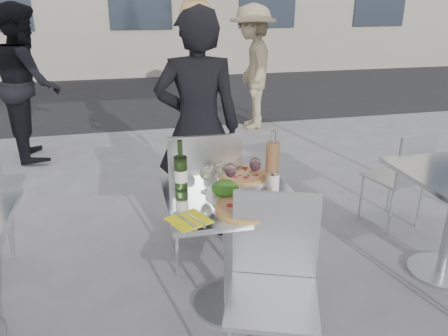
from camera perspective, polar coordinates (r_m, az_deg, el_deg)
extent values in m
plane|color=slate|center=(2.82, 0.72, -17.41)|extent=(80.00, 80.00, 0.00)
cube|color=black|center=(8.83, -9.47, 9.47)|extent=(24.00, 5.00, 0.00)
cylinder|color=#B7BABF|center=(2.82, 0.72, -17.22)|extent=(0.44, 0.44, 0.02)
cylinder|color=#B7BABF|center=(2.61, 0.76, -11.06)|extent=(0.07, 0.07, 0.72)
cube|color=silver|center=(2.43, 0.80, -3.77)|extent=(0.72, 0.72, 0.03)
cylinder|color=#B7BABF|center=(3.43, 26.45, -11.96)|extent=(0.44, 0.44, 0.02)
cylinder|color=silver|center=(3.32, 0.01, -6.01)|extent=(0.03, 0.03, 0.49)
cylinder|color=silver|center=(3.28, -6.73, -6.53)|extent=(0.03, 0.03, 0.49)
cylinder|color=silver|center=(2.99, 1.37, -9.38)|extent=(0.03, 0.03, 0.49)
cylinder|color=silver|center=(2.94, -6.18, -10.02)|extent=(0.03, 0.03, 0.49)
cube|color=silver|center=(3.01, -2.97, -3.68)|extent=(0.47, 0.47, 0.03)
cube|color=silver|center=(2.70, -2.44, -0.69)|extent=(0.45, 0.05, 0.49)
cylinder|color=silver|center=(2.41, 1.75, -18.47)|extent=(0.02, 0.02, 0.45)
cylinder|color=silver|center=(2.41, 10.71, -18.89)|extent=(0.02, 0.02, 0.45)
cube|color=silver|center=(2.12, 6.34, -16.99)|extent=(0.54, 0.54, 0.02)
cube|color=silver|center=(2.16, 6.75, -8.58)|extent=(0.40, 0.17, 0.45)
cylinder|color=silver|center=(3.49, -26.27, -7.70)|extent=(0.02, 0.02, 0.41)
cylinder|color=silver|center=(4.08, 20.78, -2.74)|extent=(0.02, 0.02, 0.40)
cylinder|color=silver|center=(3.86, 17.46, -3.66)|extent=(0.02, 0.02, 0.40)
cylinder|color=silver|center=(3.89, 24.18, -4.42)|extent=(0.02, 0.02, 0.40)
cylinder|color=silver|center=(3.66, 20.88, -5.51)|extent=(0.02, 0.02, 0.40)
cube|color=silver|center=(3.79, 21.24, -1.16)|extent=(0.45, 0.45, 0.02)
cube|color=silver|center=(3.60, 23.84, 0.99)|extent=(0.37, 0.11, 0.40)
imported|color=black|center=(3.26, -3.41, 5.24)|extent=(0.70, 0.52, 1.73)
imported|color=black|center=(5.51, -24.28, 10.10)|extent=(0.84, 0.98, 1.74)
imported|color=#9B8764|center=(6.29, 3.71, 12.93)|extent=(0.81, 1.20, 1.71)
cylinder|color=#BA8748|center=(2.27, 3.22, -5.13)|extent=(0.35, 0.35, 0.02)
cylinder|color=beige|center=(2.26, 3.22, -4.91)|extent=(0.31, 0.31, 0.00)
cylinder|color=white|center=(2.65, 2.45, -1.17)|extent=(0.33, 0.33, 0.01)
cylinder|color=#BA8748|center=(2.64, 2.46, -0.87)|extent=(0.29, 0.29, 0.02)
cylinder|color=beige|center=(2.64, 2.46, -0.66)|extent=(0.26, 0.26, 0.00)
cylinder|color=white|center=(2.41, 0.14, -3.51)|extent=(0.22, 0.22, 0.01)
ellipsoid|color=#1B6B1A|center=(2.39, 0.14, -2.66)|extent=(0.15, 0.15, 0.08)
sphere|color=#B21914|center=(2.41, 0.96, -2.17)|extent=(0.03, 0.03, 0.03)
cylinder|color=#2B481B|center=(2.45, -5.65, -0.76)|extent=(0.07, 0.07, 0.20)
cone|color=#2B481B|center=(2.42, -5.73, 1.44)|extent=(0.07, 0.07, 0.03)
cylinder|color=#2B481B|center=(2.40, -5.77, 2.45)|extent=(0.03, 0.03, 0.10)
cylinder|color=silver|center=(2.45, -5.64, -0.97)|extent=(0.07, 0.08, 0.07)
cylinder|color=tan|center=(2.64, 6.35, 1.10)|extent=(0.08, 0.08, 0.22)
cylinder|color=white|center=(2.60, 6.47, 4.00)|extent=(0.03, 0.03, 0.08)
cylinder|color=white|center=(2.49, 6.49, -1.80)|extent=(0.06, 0.06, 0.09)
cylinder|color=silver|center=(2.47, 6.54, -0.67)|extent=(0.06, 0.06, 0.02)
cylinder|color=white|center=(2.46, -2.37, -3.10)|extent=(0.06, 0.06, 0.00)
cylinder|color=white|center=(2.44, -2.38, -2.18)|extent=(0.01, 0.01, 0.09)
ellipsoid|color=white|center=(2.41, -2.41, -0.65)|extent=(0.07, 0.07, 0.08)
ellipsoid|color=beige|center=(2.42, -2.40, -0.87)|extent=(0.05, 0.05, 0.05)
cylinder|color=white|center=(2.54, -0.38, -2.25)|extent=(0.06, 0.06, 0.00)
cylinder|color=white|center=(2.52, -0.39, -1.36)|extent=(0.01, 0.01, 0.09)
ellipsoid|color=white|center=(2.49, -0.39, 0.13)|extent=(0.07, 0.07, 0.08)
ellipsoid|color=beige|center=(2.50, -0.39, -0.09)|extent=(0.05, 0.05, 0.05)
cylinder|color=white|center=(2.49, 0.83, -2.70)|extent=(0.06, 0.06, 0.00)
cylinder|color=white|center=(2.48, 0.83, -1.79)|extent=(0.01, 0.01, 0.09)
ellipsoid|color=white|center=(2.45, 0.84, -0.29)|extent=(0.07, 0.07, 0.08)
ellipsoid|color=#41091A|center=(2.45, 0.84, -0.50)|extent=(0.05, 0.05, 0.05)
cylinder|color=white|center=(2.58, 4.02, -1.87)|extent=(0.06, 0.06, 0.00)
cylinder|color=white|center=(2.57, 4.05, -0.98)|extent=(0.01, 0.01, 0.09)
ellipsoid|color=white|center=(2.54, 4.09, 0.48)|extent=(0.07, 0.07, 0.08)
ellipsoid|color=#41091A|center=(2.55, 4.08, 0.27)|extent=(0.05, 0.05, 0.05)
cube|color=#FBFD16|center=(2.16, -4.62, -6.78)|extent=(0.24, 0.24, 0.00)
cube|color=#B7BABF|center=(2.16, -5.15, -6.73)|extent=(0.10, 0.19, 0.00)
cube|color=#B7BABF|center=(2.16, -3.83, -6.61)|extent=(0.08, 0.17, 0.00)
cube|color=#FBFD16|center=(2.38, 8.00, -4.19)|extent=(0.19, 0.19, 0.00)
cube|color=#B7BABF|center=(2.37, 7.55, -4.16)|extent=(0.02, 0.20, 0.00)
cube|color=#B7BABF|center=(2.38, 8.68, -4.03)|extent=(0.02, 0.18, 0.00)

